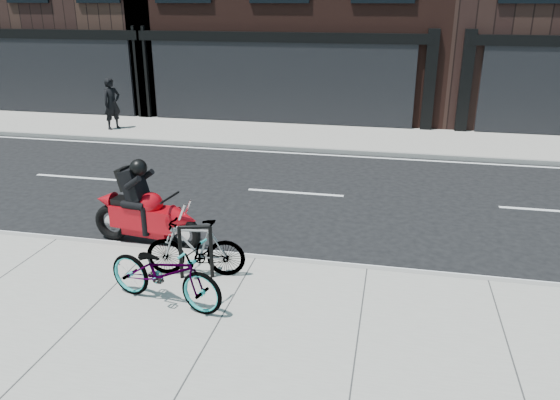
% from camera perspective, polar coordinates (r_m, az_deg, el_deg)
% --- Properties ---
extents(ground, '(120.00, 120.00, 0.00)m').
position_cam_1_polar(ground, '(11.73, -0.16, -2.43)').
color(ground, black).
rests_on(ground, ground).
extents(sidewalk_near, '(60.00, 6.00, 0.13)m').
position_cam_1_polar(sidewalk_near, '(7.49, -8.57, -16.47)').
color(sidewalk_near, gray).
rests_on(sidewalk_near, ground).
extents(sidewalk_far, '(60.00, 3.50, 0.13)m').
position_cam_1_polar(sidewalk_far, '(19.00, 4.78, 6.58)').
color(sidewalk_far, gray).
rests_on(sidewalk_far, ground).
extents(bike_rack, '(0.55, 0.19, 0.95)m').
position_cam_1_polar(bike_rack, '(9.11, -8.81, -4.89)').
color(bike_rack, black).
rests_on(bike_rack, sidewalk_near).
extents(bicycle_front, '(2.12, 1.15, 1.05)m').
position_cam_1_polar(bicycle_front, '(8.46, -11.96, -7.38)').
color(bicycle_front, gray).
rests_on(bicycle_front, sidewalk_near).
extents(bicycle_rear, '(1.72, 0.71, 1.00)m').
position_cam_1_polar(bicycle_rear, '(9.22, -8.84, -4.94)').
color(bicycle_rear, gray).
rests_on(bicycle_rear, sidewalk_near).
extents(motorcycle, '(2.33, 0.76, 1.74)m').
position_cam_1_polar(motorcycle, '(10.71, -13.48, -1.19)').
color(motorcycle, black).
rests_on(motorcycle, ground).
extents(pedestrian, '(0.70, 0.79, 1.81)m').
position_cam_1_polar(pedestrian, '(20.61, -17.15, 9.59)').
color(pedestrian, black).
rests_on(pedestrian, sidewalk_far).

